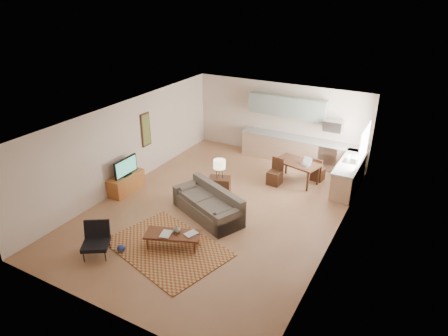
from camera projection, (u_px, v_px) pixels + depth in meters
The scene contains 25 objects.
room at pixel (219, 165), 10.86m from camera, with size 9.00×9.00×9.00m.
kitchen_counter_back at pixel (299, 150), 14.16m from camera, with size 4.26×0.64×0.92m, color tan, non-canonical shape.
kitchen_counter_right at pixel (349, 175), 12.34m from camera, with size 0.64×2.26×0.92m, color tan, non-canonical shape.
kitchen_range at pixel (329, 156), 13.69m from camera, with size 0.62×0.62×0.90m, color #A5A8AD.
kitchen_microwave at pixel (333, 126), 13.24m from camera, with size 0.62×0.40×0.35m, color #A5A8AD.
upper_cabinets at pixel (287, 106), 13.91m from camera, with size 2.80×0.34×0.70m, color gray.
window_right at pixel (364, 144), 11.75m from camera, with size 0.02×1.40×1.05m, color white.
wall_art_left at pixel (146, 130), 12.89m from camera, with size 0.06×0.42×1.10m, color olive, non-canonical shape.
triptych at pixel (277, 109), 14.28m from camera, with size 1.70×0.04×0.50m, color #FDF0BF, non-canonical shape.
rug at pixel (167, 248), 9.71m from camera, with size 2.83×1.96×0.02m, color brown.
sofa at pixel (208, 203), 10.90m from camera, with size 2.30×1.00×0.80m, color brown, non-canonical shape.
coffee_table at pixel (173, 240), 9.67m from camera, with size 1.33×0.53×0.40m, color #4B2413, non-canonical shape.
book_a at pixel (161, 233), 9.56m from camera, with size 0.33×0.38×0.03m, color maroon.
book_b at pixel (188, 232), 9.63m from camera, with size 0.32×0.37×0.02m, color navy.
vase at pixel (177, 229), 9.58m from camera, with size 0.21×0.21×0.19m, color black.
armchair at pixel (95, 241), 9.30m from camera, with size 0.69×0.69×0.79m, color black, non-canonical shape.
tv_credenza at pixel (126, 183), 12.24m from camera, with size 0.47×1.22×0.56m, color #995324, non-canonical shape.
tv at pixel (126, 167), 11.98m from camera, with size 0.09×0.94×0.56m, color black, non-canonical shape.
console_table at pixel (220, 189), 11.75m from camera, with size 0.62×0.41×0.72m, color #371E12, non-canonical shape.
table_lamp at pixel (219, 169), 11.47m from camera, with size 0.35×0.35×0.58m, color beige, non-canonical shape.
dining_table at pixel (297, 172), 12.79m from camera, with size 1.40×0.80×0.71m, color #371E12, non-canonical shape.
dining_chair_near at pixel (275, 172), 12.63m from camera, with size 0.41×0.43×0.85m, color #371E12, non-canonical shape.
dining_chair_far at pixel (318, 169), 12.91m from camera, with size 0.38×0.40×0.79m, color #371E12, non-canonical shape.
laptop at pixel (305, 161), 12.40m from camera, with size 0.30×0.22×0.22m, color #A5A8AD, non-canonical shape.
soap_bottle at pixel (349, 157), 12.25m from camera, with size 0.10×0.10×0.19m, color #FDF0BF.
Camera 1 is at (4.87, -8.59, 5.88)m, focal length 32.00 mm.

